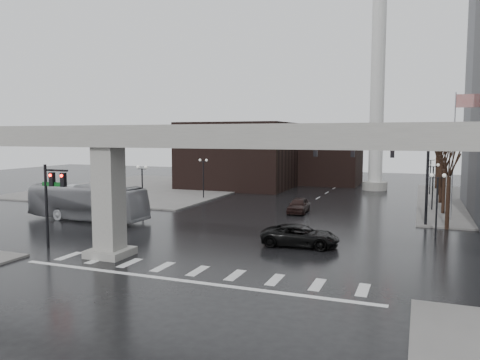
{
  "coord_description": "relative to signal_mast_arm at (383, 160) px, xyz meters",
  "views": [
    {
      "loc": [
        12.16,
        -25.5,
        8.05
      ],
      "look_at": [
        -1.26,
        9.24,
        4.5
      ],
      "focal_mm": 35.0,
      "sensor_mm": 36.0,
      "label": 1
    }
  ],
  "objects": [
    {
      "name": "ground",
      "position": [
        -8.99,
        -18.8,
        -5.83
      ],
      "size": [
        160.0,
        160.0,
        0.0
      ],
      "primitive_type": "plane",
      "color": "black",
      "rests_on": "ground"
    },
    {
      "name": "sidewalk_nw",
      "position": [
        -34.99,
        17.2,
        -5.75
      ],
      "size": [
        28.0,
        36.0,
        0.15
      ],
      "primitive_type": "cube",
      "color": "slate",
      "rests_on": "ground"
    },
    {
      "name": "elevated_guideway",
      "position": [
        -7.73,
        -18.8,
        1.05
      ],
      "size": [
        48.0,
        2.6,
        8.7
      ],
      "color": "#9A9791",
      "rests_on": "ground"
    },
    {
      "name": "building_far_left",
      "position": [
        -22.99,
        23.2,
        -0.83
      ],
      "size": [
        16.0,
        14.0,
        10.0
      ],
      "primitive_type": "cube",
      "color": "black",
      "rests_on": "ground"
    },
    {
      "name": "building_far_mid",
      "position": [
        -10.99,
        33.2,
        -1.83
      ],
      "size": [
        10.0,
        10.0,
        8.0
      ],
      "primitive_type": "cube",
      "color": "black",
      "rests_on": "ground"
    },
    {
      "name": "smokestack",
      "position": [
        -2.99,
        27.2,
        7.52
      ],
      "size": [
        3.6,
        3.6,
        30.0
      ],
      "color": "silver",
      "rests_on": "ground"
    },
    {
      "name": "signal_mast_arm",
      "position": [
        0.0,
        0.0,
        0.0
      ],
      "size": [
        12.12,
        0.43,
        8.0
      ],
      "color": "black",
      "rests_on": "ground"
    },
    {
      "name": "signal_left_pole",
      "position": [
        -21.24,
        -18.3,
        -1.76
      ],
      "size": [
        2.3,
        0.3,
        6.0
      ],
      "color": "black",
      "rests_on": "ground"
    },
    {
      "name": "flagpole_assembly",
      "position": [
        6.3,
        3.2,
        1.7
      ],
      "size": [
        2.06,
        0.12,
        12.0
      ],
      "color": "silver",
      "rests_on": "ground"
    },
    {
      "name": "lamp_right_0",
      "position": [
        4.51,
        -4.8,
        -2.36
      ],
      "size": [
        1.22,
        0.32,
        5.11
      ],
      "color": "black",
      "rests_on": "ground"
    },
    {
      "name": "lamp_right_1",
      "position": [
        4.51,
        9.2,
        -2.36
      ],
      "size": [
        1.22,
        0.32,
        5.11
      ],
      "color": "black",
      "rests_on": "ground"
    },
    {
      "name": "lamp_right_2",
      "position": [
        4.51,
        23.2,
        -2.36
      ],
      "size": [
        1.22,
        0.32,
        5.11
      ],
      "color": "black",
      "rests_on": "ground"
    },
    {
      "name": "lamp_left_0",
      "position": [
        -22.49,
        -4.8,
        -2.36
      ],
      "size": [
        1.22,
        0.32,
        5.11
      ],
      "color": "black",
      "rests_on": "ground"
    },
    {
      "name": "lamp_left_1",
      "position": [
        -22.49,
        9.2,
        -2.36
      ],
      "size": [
        1.22,
        0.32,
        5.11
      ],
      "color": "black",
      "rests_on": "ground"
    },
    {
      "name": "lamp_left_2",
      "position": [
        -22.49,
        23.2,
        -2.36
      ],
      "size": [
        1.22,
        0.32,
        5.11
      ],
      "color": "black",
      "rests_on": "ground"
    },
    {
      "name": "tree_right_0",
      "position": [
        5.54,
        -0.78,
        -3.04
      ],
      "size": [
        1.09,
        1.58,
        7.5
      ],
      "color": "black",
      "rests_on": "ground"
    },
    {
      "name": "tree_right_1",
      "position": [
        5.54,
        7.22,
        -2.98
      ],
      "size": [
        1.09,
        1.61,
        7.67
      ],
      "color": "black",
      "rests_on": "ground"
    },
    {
      "name": "tree_right_2",
      "position": [
        5.54,
        15.22,
        -2.91
      ],
      "size": [
        1.1,
        1.63,
        7.85
      ],
      "color": "black",
      "rests_on": "ground"
    },
    {
      "name": "tree_right_3",
      "position": [
        5.54,
        23.22,
        -2.85
      ],
      "size": [
        1.11,
        1.66,
        8.02
      ],
      "color": "black",
      "rests_on": "ground"
    },
    {
      "name": "tree_right_4",
      "position": [
        5.54,
        31.22,
        -2.79
      ],
      "size": [
        1.12,
        1.69,
        8.19
      ],
      "color": "black",
      "rests_on": "ground"
    },
    {
      "name": "pickup_truck",
      "position": [
        -4.8,
        -11.5,
        -5.05
      ],
      "size": [
        5.82,
        3.02,
        1.57
      ],
      "primitive_type": "imported",
      "rotation": [
        0.0,
        0.0,
        1.65
      ],
      "color": "black",
      "rests_on": "ground"
    },
    {
      "name": "city_bus",
      "position": [
        -26.27,
        -8.46,
        -4.09
      ],
      "size": [
        12.61,
        3.56,
        3.47
      ],
      "primitive_type": "imported",
      "rotation": [
        0.0,
        0.0,
        1.52
      ],
      "color": "#A8A8AD",
      "rests_on": "ground"
    },
    {
      "name": "far_car",
      "position": [
        -8.53,
        2.99,
        -5.04
      ],
      "size": [
        2.07,
        4.69,
        1.57
      ],
      "primitive_type": "imported",
      "rotation": [
        0.0,
        0.0,
        0.05
      ],
      "color": "black",
      "rests_on": "ground"
    }
  ]
}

